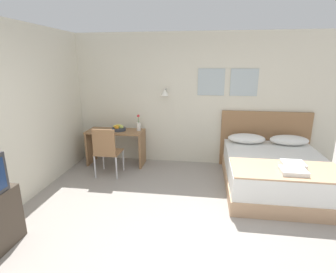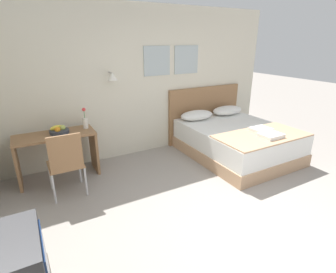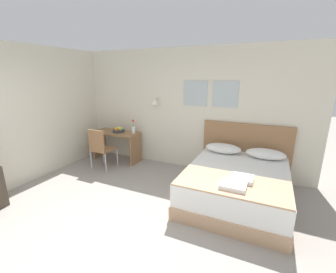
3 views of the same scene
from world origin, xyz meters
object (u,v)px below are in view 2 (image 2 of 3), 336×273
fruit_bowl (59,130)px  flower_vase (85,121)px  headboard (204,114)px  desk (56,148)px  pillow_right (227,110)px  folded_towel_near_foot (261,130)px  desk_chair (66,161)px  bed (236,141)px  throw_blanket (262,136)px  folded_towel_mid_bed (271,135)px  pillow_left (197,115)px

fruit_bowl → flower_vase: 0.41m
fruit_bowl → flower_vase: size_ratio=0.84×
headboard → desk: bearing=-174.4°
pillow_right → desk: bearing=-179.6°
folded_towel_near_foot → desk_chair: 3.13m
bed → fruit_bowl: bearing=166.1°
desk → flower_vase: 0.59m
throw_blanket → fruit_bowl: size_ratio=5.51×
throw_blanket → desk_chair: (-2.97, 0.65, -0.04)m
pillow_right → fruit_bowl: size_ratio=2.48×
folded_towel_near_foot → fruit_bowl: size_ratio=1.12×
folded_towel_mid_bed → flower_vase: 2.98m
desk → fruit_bowl: (0.07, 0.01, 0.26)m
headboard → throw_blanket: size_ratio=1.11×
headboard → throw_blanket: headboard is taller
desk → desk_chair: (0.04, -0.64, 0.04)m
throw_blanket → desk: desk is taller
headboard → folded_towel_near_foot: (0.12, -1.45, 0.05)m
desk → flower_vase: bearing=6.5°
throw_blanket → folded_towel_mid_bed: size_ratio=4.51×
pillow_left → bed: bearing=-62.2°
headboard → flower_vase: size_ratio=5.15×
folded_towel_near_foot → desk: desk is taller
folded_towel_near_foot → flower_vase: size_ratio=0.94×
pillow_right → desk_chair: size_ratio=0.75×
throw_blanket → desk_chair: desk_chair is taller
bed → pillow_left: 0.92m
folded_towel_near_foot → folded_towel_mid_bed: 0.29m
folded_towel_mid_bed → pillow_right: bearing=76.3°
bed → throw_blanket: (-0.00, -0.57, 0.30)m
throw_blanket → headboard: bearing=90.0°
desk → desk_chair: 0.64m
bed → pillow_left: size_ratio=2.80×
throw_blanket → desk: (-3.02, 1.29, -0.07)m
pillow_left → throw_blanket: (0.39, -1.32, -0.08)m
pillow_left → flower_vase: (-2.14, 0.03, 0.18)m
bed → throw_blanket: throw_blanket is taller
bed → throw_blanket: 0.65m
flower_vase → fruit_bowl: bearing=-173.6°
desk_chair → headboard: bearing=17.5°
pillow_right → folded_towel_mid_bed: pillow_right is taller
pillow_left → throw_blanket: size_ratio=0.45×
throw_blanket → desk_chair: bearing=167.7°
pillow_left → flower_vase: flower_vase is taller
pillow_right → fruit_bowl: 3.34m
pillow_right → desk: (-3.41, -0.02, -0.15)m
headboard → folded_towel_near_foot: size_ratio=5.47×
desk → desk_chair: desk_chair is taller
pillow_right → folded_towel_mid_bed: 1.50m
headboard → folded_towel_mid_bed: size_ratio=5.00×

